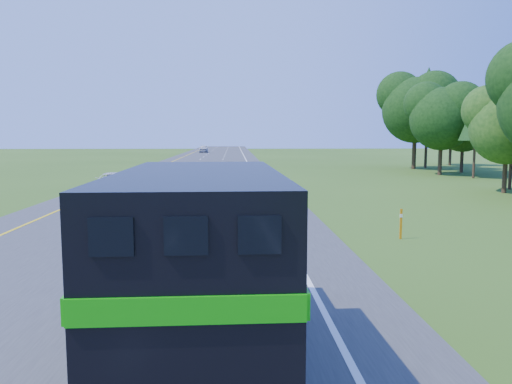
# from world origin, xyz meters

# --- Properties ---
(road) EXTENTS (15.00, 260.00, 0.04)m
(road) POSITION_xyz_m (0.00, 50.00, 0.02)
(road) COLOR #38383A
(road) RESTS_ON ground
(lane_markings) EXTENTS (11.15, 260.00, 0.01)m
(lane_markings) POSITION_xyz_m (0.00, 50.00, 0.04)
(lane_markings) COLOR yellow
(lane_markings) RESTS_ON road
(horse_truck) EXTENTS (2.52, 7.54, 3.32)m
(horse_truck) POSITION_xyz_m (3.01, 10.01, 1.81)
(horse_truck) COLOR black
(horse_truck) RESTS_ON road
(white_suv) EXTENTS (2.65, 5.56, 1.53)m
(white_suv) POSITION_xyz_m (-3.89, 33.25, 0.81)
(white_suv) COLOR silver
(white_suv) RESTS_ON road
(far_car) EXTENTS (2.19, 5.06, 1.70)m
(far_car) POSITION_xyz_m (-3.24, 115.90, 0.89)
(far_car) COLOR silver
(far_car) RESTS_ON road
(delineator) EXTENTS (0.09, 0.05, 1.15)m
(delineator) POSITION_xyz_m (9.82, 20.24, 0.62)
(delineator) COLOR orange
(delineator) RESTS_ON ground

